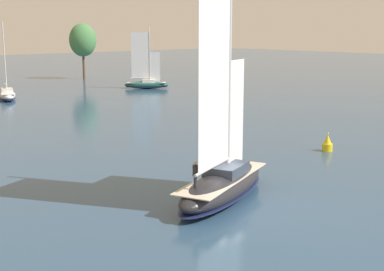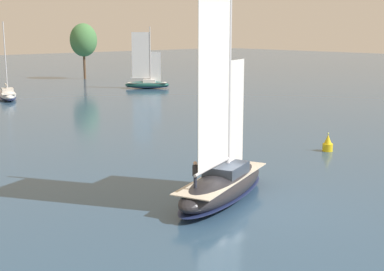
{
  "view_description": "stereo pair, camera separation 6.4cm",
  "coord_description": "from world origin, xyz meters",
  "px_view_note": "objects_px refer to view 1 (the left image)",
  "views": [
    {
      "loc": [
        -23.59,
        -23.55,
        10.88
      ],
      "look_at": [
        0.0,
        3.0,
        3.78
      ],
      "focal_mm": 50.0,
      "sensor_mm": 36.0,
      "label": 1
    },
    {
      "loc": [
        -23.54,
        -23.59,
        10.88
      ],
      "look_at": [
        0.0,
        3.0,
        3.78
      ],
      "focal_mm": 50.0,
      "sensor_mm": 36.0,
      "label": 2
    }
  ],
  "objects_px": {
    "sailboat_main": "(223,182)",
    "sailboat_moored_far_slip": "(7,94)",
    "sailboat_moored_mid_channel": "(147,84)",
    "tree_shore_left": "(83,40)",
    "channel_buoy": "(327,144)"
  },
  "relations": [
    {
      "from": "sailboat_moored_mid_channel",
      "to": "tree_shore_left",
      "type": "bearing_deg",
      "value": 87.11
    },
    {
      "from": "sailboat_moored_mid_channel",
      "to": "channel_buoy",
      "type": "height_order",
      "value": "sailboat_moored_mid_channel"
    },
    {
      "from": "tree_shore_left",
      "to": "channel_buoy",
      "type": "bearing_deg",
      "value": -104.65
    },
    {
      "from": "sailboat_main",
      "to": "sailboat_moored_far_slip",
      "type": "relative_size",
      "value": 1.25
    },
    {
      "from": "tree_shore_left",
      "to": "sailboat_main",
      "type": "bearing_deg",
      "value": -114.69
    },
    {
      "from": "sailboat_moored_mid_channel",
      "to": "sailboat_moored_far_slip",
      "type": "xyz_separation_m",
      "value": [
        -25.76,
        2.1,
        -0.11
      ]
    },
    {
      "from": "tree_shore_left",
      "to": "sailboat_moored_far_slip",
      "type": "xyz_separation_m",
      "value": [
        -27.0,
        -22.48,
        -7.65
      ]
    },
    {
      "from": "channel_buoy",
      "to": "tree_shore_left",
      "type": "bearing_deg",
      "value": 75.35
    },
    {
      "from": "sailboat_main",
      "to": "sailboat_moored_mid_channel",
      "type": "bearing_deg",
      "value": 57.4
    },
    {
      "from": "sailboat_main",
      "to": "channel_buoy",
      "type": "bearing_deg",
      "value": 11.98
    },
    {
      "from": "tree_shore_left",
      "to": "sailboat_moored_mid_channel",
      "type": "relative_size",
      "value": 1.07
    },
    {
      "from": "tree_shore_left",
      "to": "channel_buoy",
      "type": "relative_size",
      "value": 7.12
    },
    {
      "from": "sailboat_moored_far_slip",
      "to": "tree_shore_left",
      "type": "bearing_deg",
      "value": 39.78
    },
    {
      "from": "sailboat_main",
      "to": "sailboat_moored_mid_channel",
      "type": "relative_size",
      "value": 1.32
    },
    {
      "from": "sailboat_moored_mid_channel",
      "to": "sailboat_main",
      "type": "bearing_deg",
      "value": -122.6
    }
  ]
}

